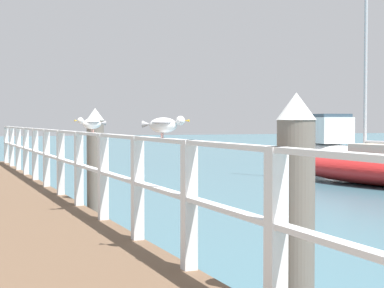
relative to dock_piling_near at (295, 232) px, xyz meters
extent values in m
cube|color=white|center=(-0.38, -0.39, 0.08)|extent=(0.12, 0.12, 1.14)
cube|color=white|center=(-0.38, 1.17, 0.08)|extent=(0.12, 0.12, 1.14)
cube|color=white|center=(-0.38, 2.72, 0.08)|extent=(0.12, 0.12, 1.14)
cube|color=white|center=(-0.38, 4.27, 0.08)|extent=(0.12, 0.12, 1.14)
cube|color=white|center=(-0.38, 5.82, 0.08)|extent=(0.12, 0.12, 1.14)
cube|color=white|center=(-0.38, 7.38, 0.08)|extent=(0.12, 0.12, 1.14)
cube|color=white|center=(-0.38, 8.93, 0.08)|extent=(0.12, 0.12, 1.14)
cube|color=white|center=(-0.38, 10.48, 0.08)|extent=(0.12, 0.12, 1.14)
cube|color=white|center=(-0.38, 12.04, 0.08)|extent=(0.12, 0.12, 1.14)
cube|color=white|center=(-0.38, 13.59, 0.08)|extent=(0.12, 0.12, 1.14)
cube|color=white|center=(-0.38, 15.14, 0.08)|extent=(0.12, 0.12, 1.14)
cube|color=white|center=(-0.38, 16.69, 0.08)|extent=(0.12, 0.12, 1.14)
cube|color=white|center=(-0.38, 6.60, 0.63)|extent=(0.10, 20.19, 0.04)
cube|color=white|center=(-0.38, 6.60, 0.14)|extent=(0.10, 20.19, 0.04)
cylinder|color=#6B6056|center=(0.00, 0.00, -0.11)|extent=(0.28, 0.28, 1.87)
cone|color=white|center=(0.00, 0.00, 0.92)|extent=(0.29, 0.29, 0.20)
cylinder|color=#6B6056|center=(0.00, 6.33, -0.11)|extent=(0.28, 0.28, 1.87)
cone|color=white|center=(0.00, 6.33, 0.92)|extent=(0.29, 0.29, 0.20)
ellipsoid|color=white|center=(-0.38, 1.86, 0.78)|extent=(0.30, 0.27, 0.15)
sphere|color=white|center=(-0.24, 1.75, 0.82)|extent=(0.09, 0.09, 0.09)
cone|color=gold|center=(-0.19, 1.72, 0.82)|extent=(0.05, 0.05, 0.02)
cone|color=#939399|center=(-0.52, 1.96, 0.79)|extent=(0.11, 0.10, 0.07)
ellipsoid|color=#939399|center=(-0.38, 1.86, 0.80)|extent=(0.28, 0.27, 0.04)
cylinder|color=tan|center=(-0.37, 1.88, 0.68)|extent=(0.01, 0.01, 0.05)
cylinder|color=tan|center=(-0.40, 1.84, 0.68)|extent=(0.01, 0.01, 0.05)
ellipsoid|color=white|center=(-0.38, 4.92, 0.78)|extent=(0.30, 0.19, 0.15)
sphere|color=white|center=(-0.55, 4.88, 0.82)|extent=(0.09, 0.09, 0.09)
cone|color=gold|center=(-0.61, 4.87, 0.82)|extent=(0.05, 0.03, 0.02)
cone|color=#939399|center=(-0.21, 4.96, 0.79)|extent=(0.09, 0.09, 0.07)
ellipsoid|color=#939399|center=(-0.38, 4.92, 0.80)|extent=(0.26, 0.22, 0.04)
cylinder|color=tan|center=(-0.36, 4.90, 0.68)|extent=(0.01, 0.01, 0.05)
cylinder|color=tan|center=(-0.38, 4.95, 0.68)|extent=(0.01, 0.01, 0.05)
ellipsoid|color=white|center=(15.44, 23.39, -0.65)|extent=(3.53, 7.46, 0.78)
cube|color=white|center=(15.32, 22.68, 0.36)|extent=(1.98, 3.08, 1.25)
cube|color=#334756|center=(15.32, 22.68, 1.07)|extent=(1.84, 2.78, 0.16)
ellipsoid|color=red|center=(9.45, 11.39, -0.60)|extent=(3.36, 7.39, 0.89)
cylinder|color=#B2B2B7|center=(9.40, 11.74, 4.26)|extent=(0.10, 0.10, 8.83)
camera|label=1|loc=(-2.45, -4.09, 0.82)|focal=60.44mm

